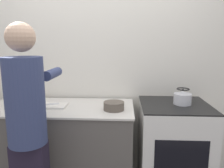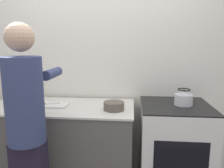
{
  "view_description": "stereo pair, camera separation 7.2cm",
  "coord_description": "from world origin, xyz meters",
  "px_view_note": "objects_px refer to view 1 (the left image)",
  "views": [
    {
      "loc": [
        0.26,
        -1.74,
        1.52
      ],
      "look_at": [
        0.15,
        0.23,
        1.14
      ],
      "focal_mm": 35.0,
      "sensor_mm": 36.0,
      "label": 1
    },
    {
      "loc": [
        0.34,
        -1.73,
        1.52
      ],
      "look_at": [
        0.15,
        0.23,
        1.14
      ],
      "focal_mm": 35.0,
      "sensor_mm": 36.0,
      "label": 2
    }
  ],
  "objects_px": {
    "oven": "(173,149)",
    "knife": "(46,104)",
    "kettle": "(183,98)",
    "cutting_board": "(47,106)",
    "canister_jar": "(23,93)",
    "person": "(28,124)",
    "bowl_prep": "(114,106)"
  },
  "relations": [
    {
      "from": "bowl_prep",
      "to": "canister_jar",
      "type": "height_order",
      "value": "canister_jar"
    },
    {
      "from": "cutting_board",
      "to": "person",
      "type": "bearing_deg",
      "value": -85.2
    },
    {
      "from": "oven",
      "to": "person",
      "type": "xyz_separation_m",
      "value": [
        -1.21,
        -0.55,
        0.45
      ]
    },
    {
      "from": "cutting_board",
      "to": "canister_jar",
      "type": "distance_m",
      "value": 0.38
    },
    {
      "from": "cutting_board",
      "to": "knife",
      "type": "relative_size",
      "value": 1.72
    },
    {
      "from": "person",
      "to": "cutting_board",
      "type": "bearing_deg",
      "value": 94.8
    },
    {
      "from": "cutting_board",
      "to": "bowl_prep",
      "type": "relative_size",
      "value": 2.01
    },
    {
      "from": "person",
      "to": "kettle",
      "type": "height_order",
      "value": "person"
    },
    {
      "from": "oven",
      "to": "canister_jar",
      "type": "distance_m",
      "value": 1.67
    },
    {
      "from": "oven",
      "to": "knife",
      "type": "xyz_separation_m",
      "value": [
        -1.26,
        -0.01,
        0.45
      ]
    },
    {
      "from": "canister_jar",
      "to": "cutting_board",
      "type": "bearing_deg",
      "value": -28.45
    },
    {
      "from": "cutting_board",
      "to": "canister_jar",
      "type": "bearing_deg",
      "value": 151.55
    },
    {
      "from": "knife",
      "to": "kettle",
      "type": "relative_size",
      "value": 1.35
    },
    {
      "from": "oven",
      "to": "kettle",
      "type": "bearing_deg",
      "value": 2.35
    },
    {
      "from": "cutting_board",
      "to": "canister_jar",
      "type": "height_order",
      "value": "canister_jar"
    },
    {
      "from": "person",
      "to": "knife",
      "type": "distance_m",
      "value": 0.54
    },
    {
      "from": "knife",
      "to": "kettle",
      "type": "bearing_deg",
      "value": -20.17
    },
    {
      "from": "cutting_board",
      "to": "knife",
      "type": "height_order",
      "value": "knife"
    },
    {
      "from": "bowl_prep",
      "to": "oven",
      "type": "bearing_deg",
      "value": 8.22
    },
    {
      "from": "oven",
      "to": "kettle",
      "type": "distance_m",
      "value": 0.54
    },
    {
      "from": "knife",
      "to": "person",
      "type": "bearing_deg",
      "value": -105.36
    },
    {
      "from": "oven",
      "to": "knife",
      "type": "relative_size",
      "value": 4.1
    },
    {
      "from": "knife",
      "to": "cutting_board",
      "type": "bearing_deg",
      "value": -32.09
    },
    {
      "from": "knife",
      "to": "bowl_prep",
      "type": "bearing_deg",
      "value": -26.98
    },
    {
      "from": "cutting_board",
      "to": "knife",
      "type": "bearing_deg",
      "value": 168.74
    },
    {
      "from": "bowl_prep",
      "to": "knife",
      "type": "bearing_deg",
      "value": 173.85
    },
    {
      "from": "person",
      "to": "kettle",
      "type": "bearing_deg",
      "value": 23.55
    },
    {
      "from": "knife",
      "to": "bowl_prep",
      "type": "height_order",
      "value": "bowl_prep"
    },
    {
      "from": "person",
      "to": "cutting_board",
      "type": "distance_m",
      "value": 0.54
    },
    {
      "from": "oven",
      "to": "cutting_board",
      "type": "xyz_separation_m",
      "value": [
        -1.25,
        -0.01,
        0.43
      ]
    },
    {
      "from": "kettle",
      "to": "cutting_board",
      "type": "bearing_deg",
      "value": -179.28
    },
    {
      "from": "kettle",
      "to": "bowl_prep",
      "type": "height_order",
      "value": "kettle"
    }
  ]
}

